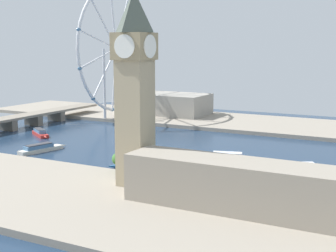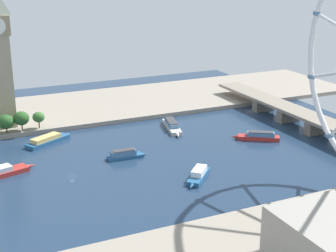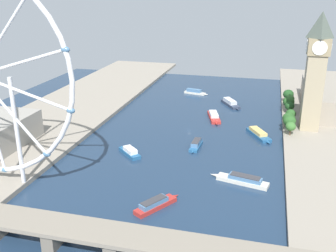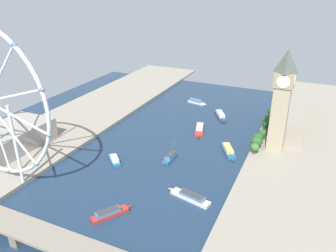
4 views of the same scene
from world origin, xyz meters
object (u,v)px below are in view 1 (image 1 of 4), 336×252
(tour_boat_6, at_px, (294,169))
(tour_boat_2, at_px, (141,165))
(parliament_block, at_px, (252,187))
(tour_boat_5, at_px, (135,132))
(clock_tower, at_px, (135,86))
(tour_boat_4, at_px, (132,145))
(tour_boat_0, at_px, (224,157))
(tour_boat_7, at_px, (41,148))
(river_bridge, at_px, (8,121))
(riverside_hall, at_px, (168,104))
(tour_boat_1, at_px, (40,133))
(ferris_wheel, at_px, (116,49))

(tour_boat_6, bearing_deg, tour_boat_2, -8.96)
(parliament_block, xyz_separation_m, tour_boat_2, (49.05, 80.87, -10.97))
(tour_boat_5, distance_m, tour_boat_6, 147.39)
(clock_tower, xyz_separation_m, tour_boat_4, (81.03, 53.40, -47.88))
(tour_boat_0, xyz_separation_m, tour_boat_7, (-33.59, 114.76, 0.18))
(river_bridge, bearing_deg, tour_boat_4, -95.29)
(riverside_hall, relative_size, tour_boat_0, 2.05)
(tour_boat_1, relative_size, tour_boat_5, 1.27)
(ferris_wheel, distance_m, tour_boat_1, 118.61)
(riverside_hall, relative_size, tour_boat_4, 3.17)
(tour_boat_0, bearing_deg, tour_boat_6, 151.61)
(ferris_wheel, height_order, tour_boat_6, ferris_wheel)
(clock_tower, height_order, tour_boat_1, clock_tower)
(river_bridge, distance_m, tour_boat_1, 41.17)
(river_bridge, relative_size, tour_boat_6, 6.62)
(tour_boat_2, distance_m, tour_boat_5, 103.35)
(tour_boat_2, bearing_deg, tour_boat_0, -159.38)
(tour_boat_4, xyz_separation_m, tour_boat_5, (42.44, 24.13, -0.08))
(ferris_wheel, relative_size, tour_boat_4, 5.06)
(clock_tower, distance_m, parliament_block, 72.38)
(river_bridge, height_order, tour_boat_7, river_bridge)
(clock_tower, xyz_separation_m, river_bridge, (92.74, 179.84, -42.36))
(tour_boat_1, relative_size, tour_boat_2, 0.86)
(tour_boat_0, bearing_deg, tour_boat_7, 0.28)
(clock_tower, height_order, parliament_block, clock_tower)
(tour_boat_1, xyz_separation_m, tour_boat_4, (-5.41, -86.13, -0.02))
(tour_boat_5, xyz_separation_m, tour_boat_7, (-79.26, 22.70, 0.06))
(ferris_wheel, bearing_deg, river_bridge, 155.40)
(river_bridge, xyz_separation_m, tour_boat_0, (-14.95, -194.37, -5.72))
(parliament_block, xyz_separation_m, ferris_wheel, (198.42, 197.77, 51.74))
(parliament_block, xyz_separation_m, tour_boat_6, (79.30, 2.12, -10.73))
(riverside_hall, xyz_separation_m, tour_boat_1, (-134.64, 39.29, -10.57))
(ferris_wheel, distance_m, tour_boat_5, 107.12)
(riverside_hall, xyz_separation_m, tour_boat_5, (-97.61, -22.70, -10.67))
(tour_boat_6, bearing_deg, clock_tower, 19.08)
(riverside_hall, height_order, tour_boat_7, riverside_hall)
(tour_boat_0, xyz_separation_m, tour_boat_4, (3.24, 67.93, 0.20))
(tour_boat_1, relative_size, tour_boat_7, 0.76)
(tour_boat_5, bearing_deg, tour_boat_2, -102.24)
(tour_boat_1, height_order, tour_boat_5, tour_boat_1)
(ferris_wheel, bearing_deg, tour_boat_0, -125.89)
(tour_boat_5, height_order, tour_boat_7, tour_boat_7)
(clock_tower, xyz_separation_m, parliament_block, (-11.26, -61.16, -37.04))
(ferris_wheel, height_order, river_bridge, ferris_wheel)
(tour_boat_1, bearing_deg, ferris_wheel, 120.67)
(tour_boat_2, xyz_separation_m, tour_boat_5, (85.67, 57.82, 0.05))
(tour_boat_0, bearing_deg, riverside_hall, -67.34)
(parliament_block, relative_size, riverside_hall, 1.41)
(tour_boat_2, bearing_deg, riverside_hall, -95.09)
(parliament_block, distance_m, tour_boat_0, 101.12)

